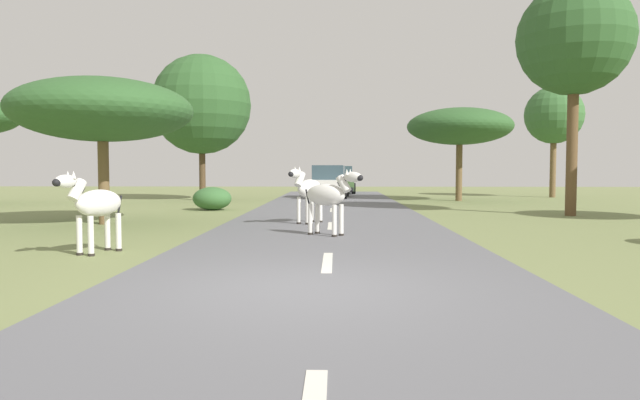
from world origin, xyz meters
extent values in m
plane|color=olive|center=(0.00, 0.00, 0.00)|extent=(90.00, 90.00, 0.00)
cube|color=slate|center=(0.33, 0.00, 0.03)|extent=(6.00, 64.00, 0.05)
cube|color=silver|center=(0.33, 2.00, 0.05)|extent=(0.16, 2.00, 0.01)
cube|color=silver|center=(0.33, 8.00, 0.05)|extent=(0.16, 2.00, 0.01)
cube|color=silver|center=(0.33, 14.00, 0.05)|extent=(0.16, 2.00, 0.01)
cube|color=silver|center=(0.33, 20.00, 0.05)|extent=(0.16, 2.00, 0.01)
cube|color=silver|center=(0.33, 26.00, 0.05)|extent=(0.16, 2.00, 0.01)
ellipsoid|color=silver|center=(-0.27, 8.76, 1.02)|extent=(0.91, 1.18, 0.52)
cylinder|color=silver|center=(-0.56, 8.51, 0.43)|extent=(0.15, 0.15, 0.75)
cylinder|color=#28231E|center=(-0.56, 8.51, 0.08)|extent=(0.17, 0.17, 0.05)
cylinder|color=silver|center=(-0.31, 8.38, 0.43)|extent=(0.15, 0.15, 0.75)
cylinder|color=#28231E|center=(-0.31, 8.38, 0.08)|extent=(0.17, 0.17, 0.05)
cylinder|color=silver|center=(-0.22, 9.15, 0.43)|extent=(0.15, 0.15, 0.75)
cylinder|color=#28231E|center=(-0.22, 9.15, 0.08)|extent=(0.17, 0.17, 0.05)
cylinder|color=silver|center=(0.02, 9.02, 0.43)|extent=(0.15, 0.15, 0.75)
cylinder|color=#28231E|center=(0.02, 9.02, 0.08)|extent=(0.17, 0.17, 0.05)
cylinder|color=silver|center=(-0.52, 8.30, 1.29)|extent=(0.36, 0.44, 0.44)
cube|color=black|center=(-0.52, 8.30, 1.38)|extent=(0.21, 0.34, 0.31)
ellipsoid|color=silver|center=(-0.64, 8.07, 1.46)|extent=(0.40, 0.52, 0.24)
ellipsoid|color=black|center=(-0.73, 7.90, 1.44)|extent=(0.20, 0.21, 0.14)
cone|color=silver|center=(-0.65, 8.21, 1.58)|extent=(0.12, 0.12, 0.14)
cone|color=silver|center=(-0.52, 8.14, 1.58)|extent=(0.12, 0.12, 0.14)
cylinder|color=black|center=(-0.01, 9.25, 0.92)|extent=(0.11, 0.16, 0.45)
ellipsoid|color=silver|center=(-3.94, 3.24, 0.94)|extent=(0.78, 1.14, 0.50)
cylinder|color=silver|center=(-4.20, 2.96, 0.36)|extent=(0.14, 0.14, 0.72)
cylinder|color=#28231E|center=(-4.20, 2.96, 0.02)|extent=(0.16, 0.16, 0.05)
cylinder|color=silver|center=(-3.95, 2.86, 0.36)|extent=(0.14, 0.14, 0.72)
cylinder|color=#28231E|center=(-3.95, 2.86, 0.02)|extent=(0.16, 0.16, 0.05)
cylinder|color=silver|center=(-3.94, 3.61, 0.36)|extent=(0.14, 0.14, 0.72)
cylinder|color=#28231E|center=(-3.94, 3.61, 0.02)|extent=(0.16, 0.16, 0.05)
cylinder|color=silver|center=(-3.69, 3.51, 0.36)|extent=(0.14, 0.14, 0.72)
cylinder|color=#28231E|center=(-3.69, 3.51, 0.02)|extent=(0.16, 0.16, 0.05)
cylinder|color=silver|center=(-4.13, 2.76, 1.20)|extent=(0.32, 0.42, 0.43)
cube|color=black|center=(-4.13, 2.76, 1.28)|extent=(0.16, 0.34, 0.29)
ellipsoid|color=silver|center=(-4.22, 2.53, 1.36)|extent=(0.35, 0.50, 0.23)
ellipsoid|color=black|center=(-4.29, 2.35, 1.34)|extent=(0.19, 0.20, 0.14)
cone|color=silver|center=(-4.24, 2.66, 1.47)|extent=(0.11, 0.11, 0.14)
cone|color=silver|center=(-4.12, 2.61, 1.47)|extent=(0.11, 0.11, 0.14)
cylinder|color=black|center=(-3.75, 3.73, 0.84)|extent=(0.09, 0.15, 0.43)
ellipsoid|color=silver|center=(0.23, 5.83, 0.98)|extent=(1.10, 0.96, 0.50)
cylinder|color=silver|center=(0.43, 5.52, 0.41)|extent=(0.15, 0.15, 0.72)
cylinder|color=#28231E|center=(0.43, 5.52, 0.07)|extent=(0.17, 0.17, 0.05)
cylinder|color=silver|center=(0.59, 5.73, 0.41)|extent=(0.15, 0.15, 0.72)
cylinder|color=#28231E|center=(0.59, 5.73, 0.07)|extent=(0.17, 0.17, 0.05)
cylinder|color=silver|center=(-0.12, 5.92, 0.41)|extent=(0.15, 0.15, 0.72)
cylinder|color=#28231E|center=(-0.12, 5.92, 0.07)|extent=(0.17, 0.17, 0.05)
cylinder|color=silver|center=(0.03, 6.14, 0.41)|extent=(0.15, 0.15, 0.72)
cylinder|color=#28231E|center=(0.03, 6.14, 0.07)|extent=(0.17, 0.17, 0.05)
cylinder|color=silver|center=(0.64, 5.53, 1.24)|extent=(0.42, 0.38, 0.42)
cube|color=black|center=(0.64, 5.53, 1.32)|extent=(0.30, 0.24, 0.29)
ellipsoid|color=silver|center=(0.84, 5.38, 1.40)|extent=(0.48, 0.43, 0.23)
ellipsoid|color=black|center=(0.99, 5.27, 1.38)|extent=(0.21, 0.20, 0.14)
cone|color=silver|center=(0.71, 5.40, 1.51)|extent=(0.12, 0.12, 0.13)
cone|color=silver|center=(0.79, 5.51, 1.51)|extent=(0.12, 0.12, 0.13)
cylinder|color=black|center=(-0.19, 6.14, 0.89)|extent=(0.14, 0.12, 0.43)
cube|color=white|center=(0.10, 23.51, 0.63)|extent=(2.04, 4.30, 0.80)
cube|color=#334751|center=(0.09, 23.31, 1.41)|extent=(1.77, 2.29, 0.76)
cube|color=black|center=(0.22, 25.66, 0.36)|extent=(1.72, 0.26, 0.24)
cylinder|color=black|center=(1.07, 24.80, 0.39)|extent=(0.26, 0.69, 0.68)
cylinder|color=black|center=(-0.72, 24.91, 0.39)|extent=(0.26, 0.69, 0.68)
cylinder|color=black|center=(0.92, 22.11, 0.39)|extent=(0.26, 0.69, 0.68)
cylinder|color=black|center=(-0.88, 22.21, 0.39)|extent=(0.26, 0.69, 0.68)
cube|color=#476B38|center=(0.65, 29.48, 0.63)|extent=(1.85, 4.22, 0.80)
cube|color=#334751|center=(0.65, 29.68, 1.41)|extent=(1.66, 2.22, 0.76)
cube|color=black|center=(0.67, 27.32, 0.36)|extent=(1.71, 0.18, 0.24)
cylinder|color=black|center=(-0.24, 28.12, 0.39)|extent=(0.23, 0.68, 0.68)
cylinder|color=black|center=(1.56, 28.14, 0.39)|extent=(0.23, 0.68, 0.68)
cylinder|color=black|center=(-0.27, 30.82, 0.39)|extent=(0.23, 0.68, 0.68)
cylinder|color=black|center=(1.53, 30.84, 0.39)|extent=(0.23, 0.68, 0.68)
cylinder|color=#4C3823|center=(-6.35, 21.55, 1.42)|extent=(0.32, 0.32, 2.85)
sphere|color=#2D5628|center=(-6.35, 21.55, 4.85)|extent=(5.01, 5.01, 5.01)
cylinder|color=brown|center=(8.40, 12.18, 2.21)|extent=(0.36, 0.36, 4.42)
sphere|color=#2D5628|center=(8.40, 12.18, 5.93)|extent=(3.76, 3.76, 3.76)
cylinder|color=brown|center=(6.60, 21.32, 1.40)|extent=(0.31, 0.31, 2.80)
ellipsoid|color=#2D5628|center=(6.60, 21.32, 3.70)|extent=(5.20, 5.20, 1.82)
cylinder|color=brown|center=(12.65, 25.09, 1.67)|extent=(0.33, 0.33, 3.33)
sphere|color=#386633|center=(12.65, 25.09, 4.62)|extent=(3.21, 3.21, 3.21)
cylinder|color=brown|center=(-6.15, 8.80, 1.18)|extent=(0.30, 0.30, 2.35)
ellipsoid|color=#2D5628|center=(-6.15, 8.80, 3.24)|extent=(5.05, 5.05, 1.77)
ellipsoid|color=#386633|center=(-4.31, 14.52, 0.45)|extent=(1.49, 1.34, 0.89)
camera|label=1|loc=(0.47, -7.17, 1.56)|focal=31.86mm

